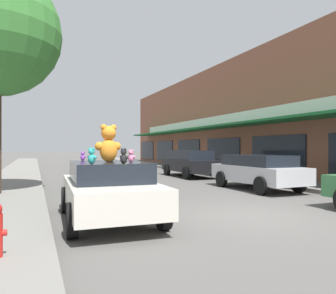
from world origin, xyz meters
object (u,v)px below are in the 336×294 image
parked_car_far_center (257,170)px  parked_car_far_right (190,162)px  teddy_bear_pink (131,156)px  teddy_bear_giant (108,144)px  plush_art_car (109,188)px  teddy_bear_purple (83,156)px  teddy_bear_green (112,155)px  teddy_bear_black (124,156)px  teddy_bear_yellow (124,157)px  teddy_bear_teal (92,156)px

parked_car_far_center → parked_car_far_right: parked_car_far_right is taller
teddy_bear_pink → teddy_bear_giant: bearing=3.7°
parked_car_far_center → parked_car_far_right: (0.00, 6.40, 0.06)m
plush_art_car → teddy_bear_purple: size_ratio=17.76×
teddy_bear_green → parked_car_far_center: (6.76, 3.05, -0.76)m
teddy_bear_pink → parked_car_far_center: bearing=-99.3°
teddy_bear_giant → teddy_bear_pink: (0.43, -0.45, -0.29)m
plush_art_car → teddy_bear_green: size_ratio=12.40×
teddy_bear_black → parked_car_far_right: teddy_bear_black is taller
teddy_bear_giant → teddy_bear_black: teddy_bear_giant is taller
teddy_bear_giant → teddy_bear_yellow: size_ratio=3.86×
teddy_bear_purple → parked_car_far_right: (7.37, 8.72, -0.65)m
plush_art_car → teddy_bear_black: 1.34m
teddy_bear_purple → teddy_bear_pink: size_ratio=0.82×
teddy_bear_purple → teddy_bear_teal: 2.00m
teddy_bear_teal → teddy_bear_yellow: size_ratio=1.48×
teddy_bear_green → teddy_bear_black: size_ratio=1.04×
teddy_bear_giant → parked_car_far_right: (6.91, 9.76, -0.97)m
teddy_bear_black → teddy_bear_yellow: teddy_bear_black is taller
teddy_bear_yellow → parked_car_far_right: bearing=-106.1°
parked_car_far_center → teddy_bear_black: bearing=-147.0°
teddy_bear_giant → teddy_bear_purple: teddy_bear_giant is taller
teddy_bear_teal → parked_car_far_center: 8.65m
teddy_bear_yellow → parked_car_far_center: size_ratio=0.05×
plush_art_car → parked_car_far_center: size_ratio=0.98×
teddy_bear_giant → teddy_bear_green: 0.43m
plush_art_car → parked_car_far_right: size_ratio=0.96×
plush_art_car → parked_car_far_center: bearing=28.2°
teddy_bear_green → teddy_bear_black: teddy_bear_green is taller
teddy_bear_black → teddy_bear_yellow: size_ratio=1.43×
teddy_bear_giant → teddy_bear_yellow: bearing=161.7°
teddy_bear_black → teddy_bear_yellow: (0.27, 1.03, -0.05)m
plush_art_car → teddy_bear_purple: (-0.47, 1.03, 0.75)m
plush_art_car → teddy_bear_yellow: bearing=-4.9°
teddy_bear_black → teddy_bear_pink: bearing=-54.9°
teddy_bear_giant → teddy_bear_pink: 0.69m
teddy_bear_pink → teddy_bear_purple: bearing=-8.9°
parked_car_far_center → parked_car_far_right: bearing=90.0°
teddy_bear_green → parked_car_far_center: bearing=-95.3°
teddy_bear_teal → teddy_bear_yellow: 1.30m
teddy_bear_purple → teddy_bear_teal: size_ratio=0.71×
teddy_bear_teal → teddy_bear_green: bearing=-61.2°
teddy_bear_teal → teddy_bear_purple: bearing=-35.0°
teddy_bear_pink → parked_car_far_right: teddy_bear_pink is taller
teddy_bear_giant → teddy_bear_pink: bearing=121.9°
teddy_bear_pink → parked_car_far_right: 12.11m
teddy_bear_purple → plush_art_car: bearing=149.8°
teddy_bear_black → teddy_bear_giant: bearing=-21.4°
parked_car_far_center → teddy_bear_teal: bearing=-149.9°
plush_art_car → teddy_bear_giant: teddy_bear_giant is taller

